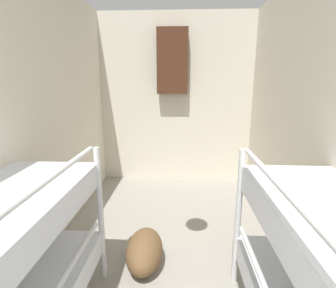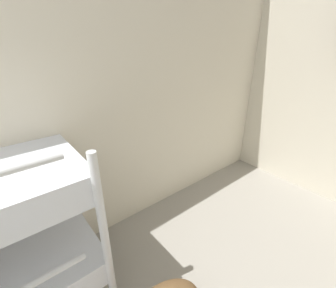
{
  "view_description": "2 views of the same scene",
  "coord_description": "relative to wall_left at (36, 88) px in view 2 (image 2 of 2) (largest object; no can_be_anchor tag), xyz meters",
  "views": [
    {
      "loc": [
        0.09,
        0.53,
        1.53
      ],
      "look_at": [
        -0.05,
        3.3,
        0.87
      ],
      "focal_mm": 28.0,
      "sensor_mm": 36.0,
      "label": 1
    },
    {
      "loc": [
        0.36,
        2.02,
        1.5
      ],
      "look_at": [
        -0.68,
        2.87,
        0.89
      ],
      "focal_mm": 24.0,
      "sensor_mm": 36.0,
      "label": 2
    }
  ],
  "objects": [
    {
      "name": "wall_left",
      "position": [
        0.0,
        0.0,
        0.0
      ],
      "size": [
        0.06,
        4.65,
        2.51
      ],
      "color": "beige",
      "rests_on": "ground_plane"
    }
  ]
}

